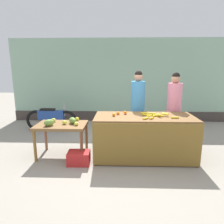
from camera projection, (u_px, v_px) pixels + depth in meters
The scene contains 12 objects.
ground_plane at pixel (120, 156), 4.33m from camera, with size 24.00×24.00×0.00m, color gray.
market_wall_back at pixel (120, 82), 7.12m from camera, with size 7.88×0.23×2.96m.
fruit_stall_counter at pixel (144, 137), 4.20m from camera, with size 2.09×0.95×0.92m.
side_table_wooden at pixel (62, 128), 4.24m from camera, with size 1.07×0.71×0.73m.
banana_bunch_pile at pixel (154, 115), 4.08m from camera, with size 0.74×0.60×0.07m.
orange_pile at pixel (120, 113), 4.21m from camera, with size 0.32×0.27×0.08m.
mango_papaya_pile at pixel (62, 122), 4.17m from camera, with size 0.74×0.62×0.14m.
vendor_woman_blue_shirt at pixel (138, 109), 4.81m from camera, with size 0.34×0.34×1.86m.
vendor_woman_pink_shirt at pixel (174, 110), 4.74m from camera, with size 0.34×0.34×1.82m.
parked_motorcycle at pixel (51, 118), 6.07m from camera, with size 1.60×0.18×0.88m.
produce_crate at pixel (79, 158), 3.95m from camera, with size 0.44×0.32×0.26m, color red.
produce_sack at pixel (101, 136), 4.97m from camera, with size 0.36×0.30×0.46m, color tan.
Camera 1 is at (-0.05, -4.03, 1.87)m, focal length 31.29 mm.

